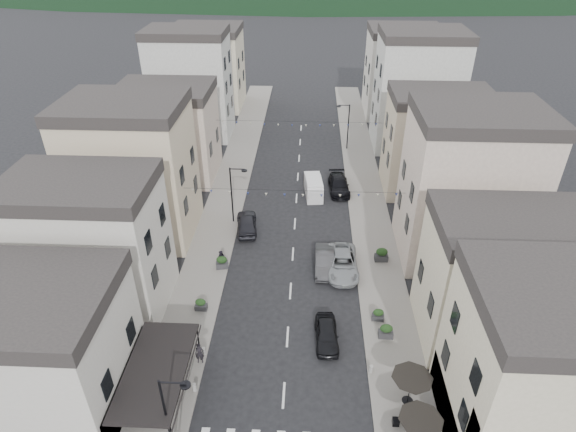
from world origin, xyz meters
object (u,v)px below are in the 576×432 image
(delivery_van, at_px, (314,187))
(pedestrian_b, at_px, (222,259))
(parked_car_e, at_px, (247,223))
(parked_car_c, at_px, (342,263))
(parked_car_b, at_px, (325,261))
(parked_car_a, at_px, (327,334))
(parked_car_d, at_px, (339,185))
(pedestrian_a, at_px, (200,353))

(delivery_van, relative_size, pedestrian_b, 2.80)
(parked_car_e, bearing_deg, parked_car_c, 139.17)
(parked_car_b, bearing_deg, parked_car_c, -7.51)
(parked_car_b, xyz_separation_m, pedestrian_b, (-8.84, -0.33, 0.16))
(parked_car_b, distance_m, parked_car_e, 9.29)
(parked_car_a, relative_size, delivery_van, 0.90)
(parked_car_a, height_order, parked_car_d, parked_car_d)
(pedestrian_b, bearing_deg, parked_car_e, 107.61)
(parked_car_a, height_order, parked_car_b, parked_car_b)
(parked_car_b, relative_size, parked_car_e, 0.98)
(pedestrian_b, bearing_deg, delivery_van, 90.19)
(delivery_van, bearing_deg, pedestrian_a, -113.74)
(parked_car_b, xyz_separation_m, pedestrian_a, (-8.60, -10.78, 0.18))
(parked_car_c, bearing_deg, parked_car_e, 146.24)
(parked_car_a, xyz_separation_m, pedestrian_a, (-8.60, -2.44, 0.26))
(parked_car_a, bearing_deg, parked_car_c, 76.81)
(parked_car_c, distance_m, parked_car_e, 10.64)
(parked_car_c, height_order, pedestrian_a, pedestrian_a)
(parked_car_a, relative_size, parked_car_e, 0.85)
(parked_car_b, bearing_deg, pedestrian_b, -177.80)
(parked_car_e, xyz_separation_m, delivery_van, (6.41, 7.09, 0.21))
(parked_car_b, relative_size, delivery_van, 1.03)
(parked_car_d, bearing_deg, pedestrian_b, -131.21)
(parked_car_e, distance_m, delivery_van, 9.56)
(parked_car_a, bearing_deg, pedestrian_a, -166.87)
(parked_car_e, bearing_deg, pedestrian_b, 68.63)
(parked_car_c, height_order, parked_car_e, parked_car_e)
(parked_car_b, relative_size, parked_car_d, 0.90)
(parked_car_a, distance_m, delivery_van, 21.07)
(pedestrian_a, height_order, pedestrian_b, pedestrian_a)
(parked_car_e, bearing_deg, parked_car_a, 110.23)
(parked_car_b, height_order, delivery_van, delivery_van)
(parked_car_c, xyz_separation_m, parked_car_e, (-8.91, 5.81, 0.03))
(parked_car_b, height_order, parked_car_c, parked_car_c)
(pedestrian_a, bearing_deg, parked_car_d, 60.58)
(parked_car_b, bearing_deg, parked_car_d, 82.64)
(delivery_van, distance_m, pedestrian_b, 15.21)
(parked_car_b, relative_size, pedestrian_a, 2.80)
(parked_car_d, height_order, pedestrian_b, pedestrian_b)
(parked_car_a, xyz_separation_m, parked_car_c, (1.51, 8.14, 0.09))
(parked_car_a, relative_size, parked_car_c, 0.72)
(parked_car_e, xyz_separation_m, pedestrian_b, (-1.44, -5.94, 0.11))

